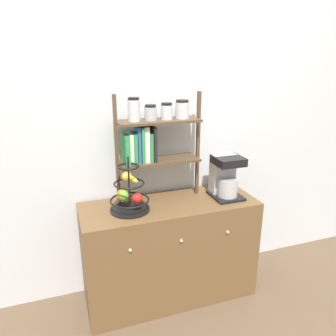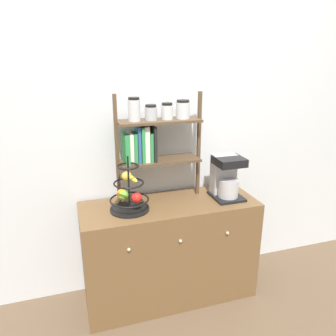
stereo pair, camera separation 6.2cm
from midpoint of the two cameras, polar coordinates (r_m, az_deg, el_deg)
ground_plane at (r=2.64m, az=2.70°, el=-23.99°), size 12.00×12.00×0.00m
wall_back at (r=2.48m, az=-0.98°, el=7.34°), size 7.00×0.05×2.60m
sideboard at (r=2.57m, az=0.98°, el=-14.16°), size 1.28×0.49×0.78m
coffee_maker at (r=2.49m, az=10.77°, el=-1.52°), size 0.21×0.25×0.32m
fruit_stand at (r=2.25m, az=-6.11°, el=-4.35°), size 0.27×0.27×0.39m
shelf_hutch at (r=2.31m, az=-2.15°, el=5.63°), size 0.63×0.20×0.78m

